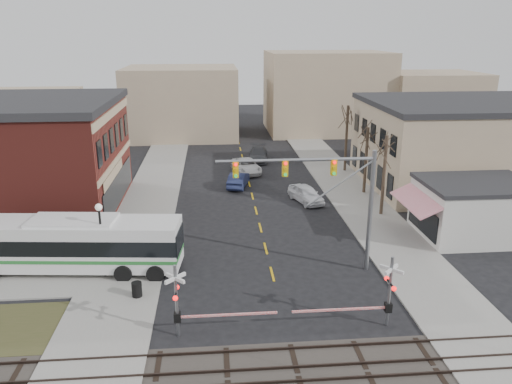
% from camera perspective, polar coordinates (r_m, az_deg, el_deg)
% --- Properties ---
extents(ground, '(160.00, 160.00, 0.00)m').
position_cam_1_polar(ground, '(30.80, 2.31, -11.06)').
color(ground, black).
rests_on(ground, ground).
extents(sidewalk_west, '(5.00, 60.00, 0.12)m').
position_cam_1_polar(sidewalk_west, '(49.38, -11.67, 0.02)').
color(sidewalk_west, gray).
rests_on(sidewalk_west, ground).
extents(sidewalk_east, '(5.00, 60.00, 0.12)m').
position_cam_1_polar(sidewalk_east, '(50.73, 10.15, 0.59)').
color(sidewalk_east, gray).
rests_on(sidewalk_east, ground).
extents(ballast_strip, '(160.00, 5.00, 0.06)m').
position_cam_1_polar(ballast_strip, '(24.17, 4.84, -20.15)').
color(ballast_strip, '#332D28').
rests_on(ballast_strip, ground).
extents(rail_tracks, '(160.00, 3.91, 0.14)m').
position_cam_1_polar(rail_tracks, '(24.12, 4.84, -19.98)').
color(rail_tracks, '#2D231E').
rests_on(rail_tracks, ground).
extents(tan_building, '(20.30, 15.30, 8.50)m').
position_cam_1_polar(tan_building, '(54.31, 23.30, 5.13)').
color(tan_building, tan).
rests_on(tan_building, ground).
extents(awning_shop, '(9.74, 6.20, 4.30)m').
position_cam_1_polar(awning_shop, '(41.00, 23.77, -1.79)').
color(awning_shop, beige).
rests_on(awning_shop, ground).
extents(tree_east_a, '(0.28, 0.28, 6.75)m').
position_cam_1_polar(tree_east_a, '(42.74, 14.41, 1.84)').
color(tree_east_a, '#382B21').
rests_on(tree_east_a, sidewalk_east).
extents(tree_east_b, '(0.28, 0.28, 6.30)m').
position_cam_1_polar(tree_east_b, '(48.39, 12.45, 3.55)').
color(tree_east_b, '#382B21').
rests_on(tree_east_b, sidewalk_east).
extents(tree_east_c, '(0.28, 0.28, 7.20)m').
position_cam_1_polar(tree_east_c, '(55.83, 10.29, 6.05)').
color(tree_east_c, '#382B21').
rests_on(tree_east_c, sidewalk_east).
extents(transit_bus, '(13.65, 4.25, 3.46)m').
position_cam_1_polar(transit_bus, '(34.14, -19.94, -5.56)').
color(transit_bus, silver).
rests_on(transit_bus, ground).
extents(traffic_signal_mast, '(9.85, 0.30, 8.00)m').
position_cam_1_polar(traffic_signal_mast, '(31.13, 8.38, 0.56)').
color(traffic_signal_mast, gray).
rests_on(traffic_signal_mast, ground).
extents(rr_crossing_west, '(5.60, 1.36, 4.00)m').
position_cam_1_polar(rr_crossing_west, '(25.87, -8.10, -12.30)').
color(rr_crossing_west, gray).
rests_on(rr_crossing_west, ground).
extents(rr_crossing_east, '(5.60, 1.36, 4.00)m').
position_cam_1_polar(rr_crossing_east, '(27.18, 14.14, -11.12)').
color(rr_crossing_east, gray).
rests_on(rr_crossing_east, ground).
extents(street_lamp, '(0.44, 0.44, 4.84)m').
position_cam_1_polar(street_lamp, '(32.12, -17.35, -3.70)').
color(street_lamp, black).
rests_on(street_lamp, sidewalk_west).
extents(trash_bin, '(0.60, 0.60, 0.88)m').
position_cam_1_polar(trash_bin, '(30.43, -13.46, -10.77)').
color(trash_bin, black).
rests_on(trash_bin, sidewalk_west).
extents(car_a, '(3.16, 4.89, 1.55)m').
position_cam_1_polar(car_a, '(45.71, 5.73, -0.21)').
color(car_a, silver).
rests_on(car_a, ground).
extents(car_b, '(2.57, 4.74, 1.48)m').
position_cam_1_polar(car_b, '(49.98, -2.03, 1.42)').
color(car_b, '#1C2448').
rests_on(car_b, ground).
extents(car_c, '(3.42, 5.80, 1.51)m').
position_cam_1_polar(car_c, '(55.04, -1.12, 2.99)').
color(car_c, silver).
rests_on(car_c, ground).
extents(car_d, '(2.76, 5.56, 1.55)m').
position_cam_1_polar(car_d, '(60.20, 0.26, 4.32)').
color(car_d, '#414247').
rests_on(car_d, ground).
extents(pedestrian_near, '(0.65, 0.81, 1.94)m').
position_cam_1_polar(pedestrian_near, '(33.45, -14.71, -7.12)').
color(pedestrian_near, '#5D4C4B').
rests_on(pedestrian_near, sidewalk_west).
extents(pedestrian_far, '(0.87, 0.91, 1.49)m').
position_cam_1_polar(pedestrian_far, '(36.63, -14.55, -5.25)').
color(pedestrian_far, '#2E3851').
rests_on(pedestrian_far, sidewalk_west).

